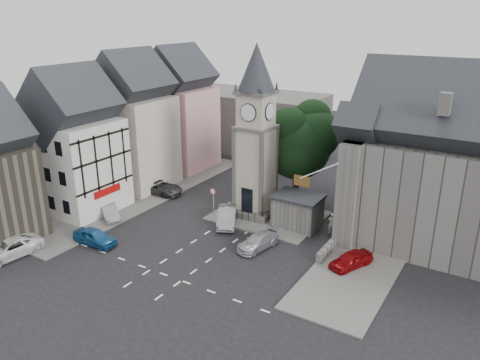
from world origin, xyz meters
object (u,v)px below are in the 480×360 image
Objects in this scene: car_east_red at (351,260)px; clock_tower at (256,133)px; pedestrian at (332,223)px; car_west_blue at (95,237)px; stone_shelter at (298,211)px.

clock_tower is at bearing -178.94° from car_east_red.
clock_tower reaches higher than pedestrian.
car_west_blue reaches higher than car_east_red.
car_east_red is (11.50, -4.99, -7.47)m from clock_tower.
pedestrian is at bearing -1.01° from clock_tower.
clock_tower is 3.97× the size of car_west_blue.
clock_tower is 3.78× the size of stone_shelter.
clock_tower is at bearing 174.16° from stone_shelter.
car_west_blue is 21.35m from car_east_red.
car_west_blue is 1.07× the size of car_east_red.
car_west_blue is at bearing -123.18° from clock_tower.
car_east_red is 5.99m from pedestrian.
pedestrian is at bearing 6.24° from stone_shelter.
stone_shelter is at bearing -49.18° from car_west_blue.
car_west_blue is at bearing -134.03° from car_east_red.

